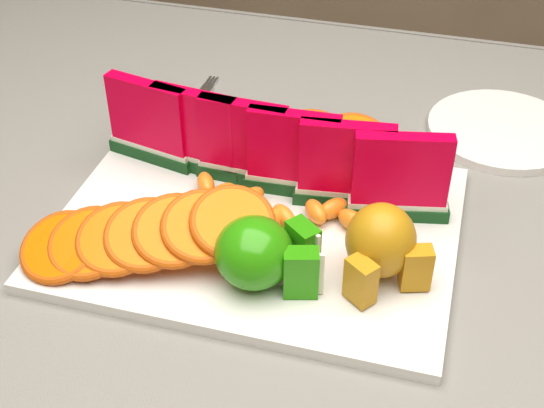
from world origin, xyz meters
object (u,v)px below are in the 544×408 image
pear_cluster (382,245)px  side_plate (503,130)px  apple_cluster (262,254)px  fork (188,115)px  platter (257,226)px

pear_cluster → side_plate: 0.32m
apple_cluster → fork: (-0.17, 0.27, -0.04)m
side_plate → platter: bearing=-132.7°
platter → pear_cluster: size_ratio=4.18×
platter → apple_cluster: bearing=-70.3°
platter → fork: bearing=127.7°
apple_cluster → pear_cluster: pear_cluster is taller
pear_cluster → apple_cluster: bearing=-161.2°
platter → pear_cluster: 0.15m
fork → side_plate: bearing=9.8°
platter → apple_cluster: apple_cluster is taller
apple_cluster → pear_cluster: 0.11m
side_plate → fork: (-0.38, -0.07, -0.00)m
apple_cluster → pear_cluster: size_ratio=1.12×
apple_cluster → fork: bearing=123.0°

